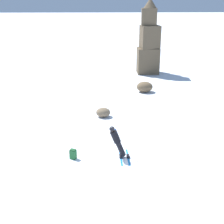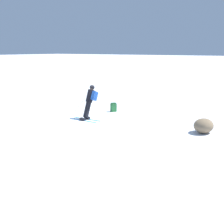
{
  "view_description": "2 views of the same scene",
  "coord_description": "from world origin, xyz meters",
  "views": [
    {
      "loc": [
        -1.33,
        -13.67,
        7.49
      ],
      "look_at": [
        -0.72,
        2.34,
        1.54
      ],
      "focal_mm": 50.0,
      "sensor_mm": 36.0,
      "label": 1
    },
    {
      "loc": [
        11.35,
        9.74,
        3.45
      ],
      "look_at": [
        0.32,
        2.01,
        0.72
      ],
      "focal_mm": 50.0,
      "sensor_mm": 36.0,
      "label": 2
    }
  ],
  "objects": [
    {
      "name": "spare_backpack",
      "position": [
        -2.72,
        -0.02,
        0.24
      ],
      "size": [
        0.37,
        0.34,
        0.5
      ],
      "rotation": [
        0.0,
        0.0,
        2.65
      ],
      "color": "#236633",
      "rests_on": "ground"
    },
    {
      "name": "ground_plane",
      "position": [
        0.0,
        0.0,
        0.0
      ],
      "size": [
        300.0,
        300.0,
        0.0
      ],
      "primitive_type": "plane",
      "color": "white"
    },
    {
      "name": "exposed_boulder_1",
      "position": [
        2.34,
        11.25,
        0.43
      ],
      "size": [
        1.34,
        1.14,
        0.87
      ],
      "primitive_type": "ellipsoid",
      "color": "brown",
      "rests_on": "ground"
    },
    {
      "name": "rock_pillar",
      "position": [
        3.59,
        18.03,
        3.1
      ],
      "size": [
        2.16,
        1.9,
        7.4
      ],
      "color": "brown",
      "rests_on": "ground"
    },
    {
      "name": "exposed_boulder_0",
      "position": [
        -1.18,
        5.63,
        0.31
      ],
      "size": [
        0.94,
        0.8,
        0.61
      ],
      "primitive_type": "ellipsoid",
      "color": "#7A664C",
      "rests_on": "ground"
    },
    {
      "name": "skier",
      "position": [
        -0.57,
        0.02,
        0.94
      ],
      "size": [
        1.44,
        1.68,
        1.73
      ],
      "rotation": [
        0.0,
        0.0,
        0.01
      ],
      "color": "#1E7AC6",
      "rests_on": "ground"
    }
  ]
}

